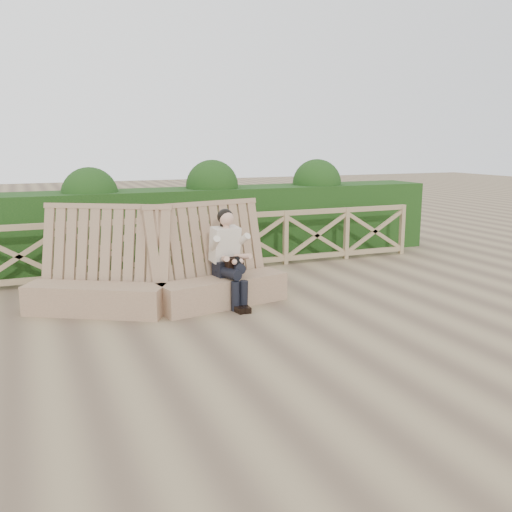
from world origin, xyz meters
name	(u,v)px	position (x,y,z in m)	size (l,w,h in m)	color
ground	(254,328)	(0.00, 0.00, 0.00)	(60.00, 60.00, 0.00)	brown
bench	(160,283)	(-0.93, 1.42, 0.39)	(3.91, 1.68, 1.57)	#7E6148
woman	(229,255)	(0.10, 1.24, 0.77)	(0.47, 0.94, 1.47)	black
guardrail	(183,245)	(0.00, 3.50, 0.55)	(10.10, 0.09, 1.10)	#7D6648
hedge	(167,226)	(0.00, 4.70, 0.75)	(12.00, 1.20, 1.50)	black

